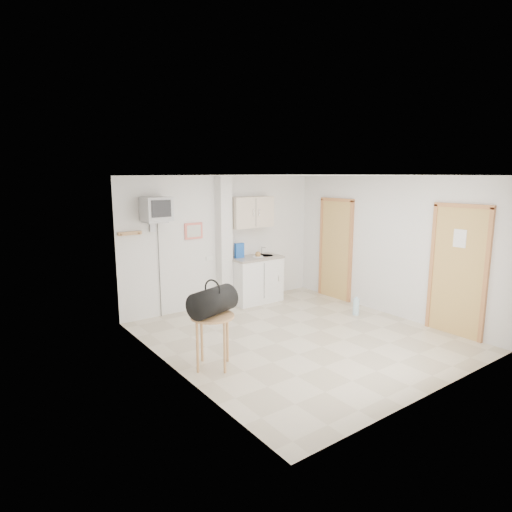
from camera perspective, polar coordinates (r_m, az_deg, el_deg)
ground at (r=6.89m, az=5.81°, el=-10.65°), size 4.50×4.50×0.00m
room_envelope at (r=6.72m, az=7.08°, el=2.36°), size 4.24×4.54×2.55m
kitchenette at (r=8.52m, az=-0.19°, el=-0.84°), size 1.03×0.58×2.10m
crt_television at (r=7.39m, az=-13.17°, el=6.00°), size 0.44×0.45×2.15m
round_table at (r=5.66m, az=-5.82°, el=-8.90°), size 0.57×0.57×0.72m
duffel_bag at (r=5.59m, az=-5.80°, el=-6.04°), size 0.72×0.54×0.47m
water_bottle at (r=8.05m, az=13.20°, el=-6.58°), size 0.11×0.11×0.34m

